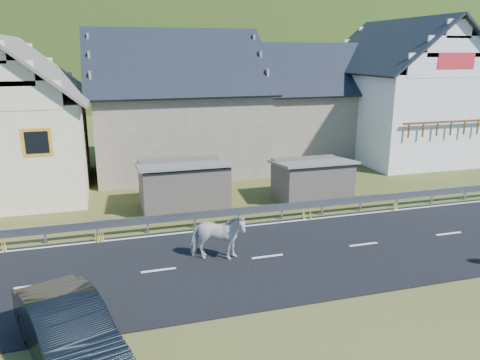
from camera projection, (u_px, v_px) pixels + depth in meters
name	position (u px, v px, depth m)	size (l,w,h in m)	color
ground	(267.00, 258.00, 17.28)	(160.00, 160.00, 0.00)	#364215
road	(267.00, 257.00, 17.27)	(60.00, 7.00, 0.04)	black
lane_markings	(267.00, 256.00, 17.27)	(60.00, 6.60, 0.01)	silver
guardrail	(240.00, 212.00, 20.53)	(28.10, 0.09, 0.75)	#93969B
shed_left	(183.00, 186.00, 22.46)	(4.30, 3.30, 2.40)	#61554B
shed_right	(312.00, 181.00, 23.78)	(3.80, 2.90, 2.20)	#61554B
house_cream	(12.00, 110.00, 24.51)	(7.80, 9.80, 8.30)	#FFE7BB
house_stone_a	(175.00, 96.00, 29.65)	(10.80, 9.80, 8.90)	gray
house_stone_b	(306.00, 95.00, 34.31)	(9.80, 8.80, 8.10)	gray
house_white	(403.00, 85.00, 32.93)	(8.80, 10.80, 9.70)	white
mountain	(131.00, 120.00, 190.49)	(440.00, 280.00, 260.00)	#253911
horse	(217.00, 237.00, 16.81)	(2.07, 0.94, 1.75)	silver
car	(69.00, 332.00, 11.36)	(1.67, 4.78, 1.57)	black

